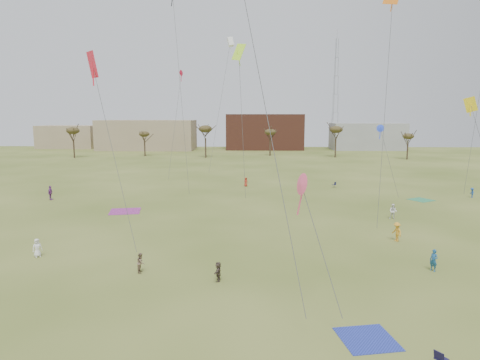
{
  "coord_description": "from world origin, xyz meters",
  "views": [
    {
      "loc": [
        1.3,
        -27.48,
        11.58
      ],
      "look_at": [
        0.0,
        12.0,
        5.5
      ],
      "focal_mm": 31.46,
      "sensor_mm": 36.0,
      "label": 1
    }
  ],
  "objects_px": {
    "flyer_near_left": "(37,248)",
    "flyer_near_right": "(434,260)",
    "camp_chair_right": "(334,186)",
    "radio_tower": "(335,94)"
  },
  "relations": [
    {
      "from": "flyer_near_right",
      "to": "radio_tower",
      "type": "bearing_deg",
      "value": 138.57
    },
    {
      "from": "flyer_near_right",
      "to": "camp_chair_right",
      "type": "distance_m",
      "value": 37.18
    },
    {
      "from": "flyer_near_left",
      "to": "camp_chair_right",
      "type": "distance_m",
      "value": 46.7
    },
    {
      "from": "camp_chair_right",
      "to": "radio_tower",
      "type": "xyz_separation_m",
      "value": [
        15.62,
        84.65,
        18.95
      ]
    },
    {
      "from": "flyer_near_right",
      "to": "radio_tower",
      "type": "height_order",
      "value": "radio_tower"
    },
    {
      "from": "flyer_near_left",
      "to": "flyer_near_right",
      "type": "xyz_separation_m",
      "value": [
        31.37,
        -2.17,
        0.07
      ]
    },
    {
      "from": "flyer_near_left",
      "to": "flyer_near_right",
      "type": "bearing_deg",
      "value": -47.15
    },
    {
      "from": "flyer_near_right",
      "to": "radio_tower",
      "type": "xyz_separation_m",
      "value": [
        15.17,
        121.82,
        18.37
      ]
    },
    {
      "from": "flyer_near_right",
      "to": "radio_tower",
      "type": "relative_size",
      "value": 0.04
    },
    {
      "from": "flyer_near_right",
      "to": "camp_chair_right",
      "type": "relative_size",
      "value": 1.93
    }
  ]
}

